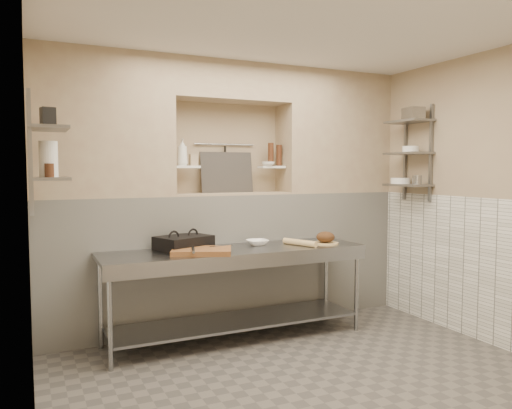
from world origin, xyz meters
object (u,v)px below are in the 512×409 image
rolling_pin (300,243)px  bowl_alcove (268,164)px  bottle_soap (182,152)px  cutting_board (202,251)px  mixing_bowl (257,242)px  bread_loaf (325,237)px  prep_table (236,275)px  panini_press (184,243)px  jug_left (48,159)px

rolling_pin → bowl_alcove: bowl_alcove is taller
bottle_soap → cutting_board: bearing=-92.1°
mixing_bowl → bottle_soap: size_ratio=0.80×
mixing_bowl → bread_loaf: 0.71m
prep_table → cutting_board: bearing=-162.8°
cutting_board → panini_press: bearing=106.6°
rolling_pin → jug_left: bearing=-179.6°
mixing_bowl → bottle_soap: bottle_soap is taller
prep_table → panini_press: 0.60m
mixing_bowl → rolling_pin: (0.37, -0.22, 0.00)m
panini_press → jug_left: 1.45m
cutting_board → bread_loaf: size_ratio=2.82×
cutting_board → bottle_soap: (0.02, 0.67, 0.93)m
bread_loaf → jug_left: jug_left is taller
bottle_soap → rolling_pin: bearing=-31.3°
bottle_soap → bread_loaf: bearing=-25.7°
panini_press → mixing_bowl: 0.77m
bread_loaf → mixing_bowl: bearing=161.2°
cutting_board → jug_left: size_ratio=1.86×
prep_table → panini_press: (-0.47, 0.17, 0.32)m
prep_table → bottle_soap: size_ratio=9.38×
prep_table → cutting_board: (-0.39, -0.12, 0.28)m
mixing_bowl → bread_loaf: bread_loaf is taller
mixing_bowl → bowl_alcove: bearing=50.8°
bread_loaf → bottle_soap: bottle_soap is taller
panini_press → jug_left: size_ratio=2.04×
cutting_board → bottle_soap: bearing=87.9°
panini_press → bottle_soap: bottle_soap is taller
prep_table → jug_left: bearing=-176.9°
prep_table → cutting_board: size_ratio=4.86×
mixing_bowl → bread_loaf: size_ratio=1.17×
rolling_pin → jug_left: jug_left is taller
cutting_board → rolling_pin: rolling_pin is taller
rolling_pin → bottle_soap: size_ratio=1.47×
rolling_pin → jug_left: 2.48m
rolling_pin → bottle_soap: 1.52m
panini_press → rolling_pin: size_ratio=1.45×
rolling_pin → bowl_alcove: bearing=96.4°
prep_table → bread_loaf: bearing=-5.2°
mixing_bowl → jug_left: size_ratio=0.77×
panini_press → bowl_alcove: bearing=-3.4°
rolling_pin → jug_left: size_ratio=1.41×
prep_table → bottle_soap: bottle_soap is taller
bottle_soap → bowl_alcove: bearing=-2.1°
bread_loaf → bowl_alcove: bearing=121.1°
bowl_alcove → bottle_soap: bearing=177.9°
jug_left → rolling_pin: bearing=0.4°
prep_table → panini_press: size_ratio=4.42×
panini_press → bread_loaf: (1.45, -0.26, 0.01)m
mixing_bowl → jug_left: 2.15m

